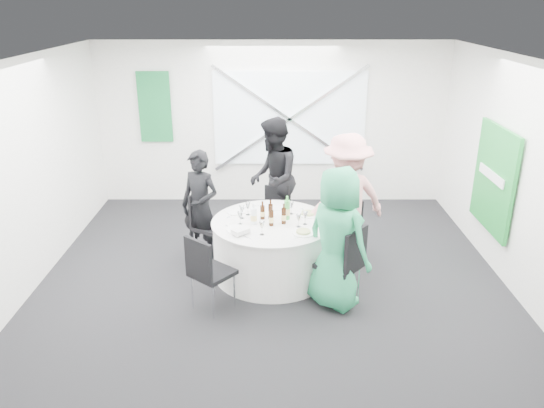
{
  "coord_description": "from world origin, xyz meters",
  "views": [
    {
      "loc": [
        0.0,
        -6.05,
        3.44
      ],
      "look_at": [
        0.0,
        0.2,
        1.0
      ],
      "focal_mm": 35.0,
      "sensor_mm": 36.0,
      "label": 1
    }
  ],
  "objects_px": {
    "chair_back": "(277,211)",
    "person_man_back_left": "(200,206)",
    "chair_back_left": "(206,220)",
    "chair_front_right": "(346,259)",
    "person_woman_pink": "(346,200)",
    "person_woman_green": "(337,239)",
    "chair_back_right": "(347,223)",
    "chair_front_left": "(207,268)",
    "person_man_back": "(273,179)",
    "green_water_bottle": "(287,210)",
    "banquet_table": "(272,248)",
    "clear_water_bottle": "(254,216)"
  },
  "relations": [
    {
      "from": "chair_back",
      "to": "person_man_back_left",
      "type": "relative_size",
      "value": 0.55
    },
    {
      "from": "chair_back_left",
      "to": "chair_front_right",
      "type": "bearing_deg",
      "value": -94.43
    },
    {
      "from": "person_woman_pink",
      "to": "person_woman_green",
      "type": "xyz_separation_m",
      "value": [
        -0.24,
        -1.12,
        -0.05
      ]
    },
    {
      "from": "chair_back_right",
      "to": "person_woman_pink",
      "type": "bearing_deg",
      "value": -45.73
    },
    {
      "from": "chair_back_left",
      "to": "chair_front_left",
      "type": "xyz_separation_m",
      "value": [
        0.18,
        -1.45,
        0.01
      ]
    },
    {
      "from": "chair_back",
      "to": "chair_front_right",
      "type": "xyz_separation_m",
      "value": [
        0.79,
        -1.74,
        0.09
      ]
    },
    {
      "from": "person_man_back",
      "to": "chair_front_right",
      "type": "bearing_deg",
      "value": 24.03
    },
    {
      "from": "person_man_back",
      "to": "green_water_bottle",
      "type": "relative_size",
      "value": 5.82
    },
    {
      "from": "chair_back",
      "to": "banquet_table",
      "type": "bearing_deg",
      "value": -90.0
    },
    {
      "from": "chair_back_right",
      "to": "person_woman_pink",
      "type": "relative_size",
      "value": 0.48
    },
    {
      "from": "banquet_table",
      "to": "chair_front_right",
      "type": "distance_m",
      "value": 1.15
    },
    {
      "from": "banquet_table",
      "to": "chair_front_right",
      "type": "xyz_separation_m",
      "value": [
        0.86,
        -0.73,
        0.21
      ]
    },
    {
      "from": "chair_front_right",
      "to": "person_woman_green",
      "type": "distance_m",
      "value": 0.29
    },
    {
      "from": "banquet_table",
      "to": "chair_back",
      "type": "relative_size",
      "value": 1.82
    },
    {
      "from": "person_man_back_left",
      "to": "person_man_back",
      "type": "distance_m",
      "value": 1.26
    },
    {
      "from": "chair_back_left",
      "to": "clear_water_bottle",
      "type": "relative_size",
      "value": 3.39
    },
    {
      "from": "person_woman_green",
      "to": "green_water_bottle",
      "type": "distance_m",
      "value": 0.99
    },
    {
      "from": "chair_back_right",
      "to": "person_man_back_left",
      "type": "distance_m",
      "value": 2.04
    },
    {
      "from": "chair_back",
      "to": "person_man_back",
      "type": "xyz_separation_m",
      "value": [
        -0.05,
        0.23,
        0.42
      ]
    },
    {
      "from": "chair_back_right",
      "to": "person_man_back_left",
      "type": "bearing_deg",
      "value": -116.07
    },
    {
      "from": "person_man_back",
      "to": "chair_back_left",
      "type": "bearing_deg",
      "value": -53.6
    },
    {
      "from": "chair_back",
      "to": "chair_back_left",
      "type": "distance_m",
      "value": 1.09
    },
    {
      "from": "chair_front_left",
      "to": "person_woman_pink",
      "type": "distance_m",
      "value": 2.18
    },
    {
      "from": "chair_front_left",
      "to": "green_water_bottle",
      "type": "distance_m",
      "value": 1.39
    },
    {
      "from": "green_water_bottle",
      "to": "clear_water_bottle",
      "type": "height_order",
      "value": "green_water_bottle"
    },
    {
      "from": "banquet_table",
      "to": "person_woman_pink",
      "type": "height_order",
      "value": "person_woman_pink"
    },
    {
      "from": "person_man_back",
      "to": "chair_back_right",
      "type": "bearing_deg",
      "value": 56.01
    },
    {
      "from": "person_man_back_left",
      "to": "chair_back",
      "type": "bearing_deg",
      "value": 52.93
    },
    {
      "from": "chair_back",
      "to": "person_woman_green",
      "type": "bearing_deg",
      "value": -64.88
    },
    {
      "from": "chair_front_right",
      "to": "green_water_bottle",
      "type": "xyz_separation_m",
      "value": [
        -0.67,
        0.81,
        0.3
      ]
    },
    {
      "from": "chair_back",
      "to": "person_woman_green",
      "type": "relative_size",
      "value": 0.5
    },
    {
      "from": "banquet_table",
      "to": "person_man_back_left",
      "type": "distance_m",
      "value": 1.17
    },
    {
      "from": "person_man_back",
      "to": "banquet_table",
      "type": "bearing_deg",
      "value": 0.0
    },
    {
      "from": "person_man_back_left",
      "to": "person_woman_pink",
      "type": "bearing_deg",
      "value": 23.56
    },
    {
      "from": "chair_back_right",
      "to": "green_water_bottle",
      "type": "distance_m",
      "value": 1.03
    },
    {
      "from": "banquet_table",
      "to": "chair_front_left",
      "type": "distance_m",
      "value": 1.17
    },
    {
      "from": "chair_back_right",
      "to": "clear_water_bottle",
      "type": "height_order",
      "value": "clear_water_bottle"
    },
    {
      "from": "person_woman_green",
      "to": "chair_front_right",
      "type": "bearing_deg",
      "value": -132.65
    },
    {
      "from": "chair_front_right",
      "to": "green_water_bottle",
      "type": "height_order",
      "value": "green_water_bottle"
    },
    {
      "from": "chair_back",
      "to": "person_man_back",
      "type": "bearing_deg",
      "value": 107.28
    },
    {
      "from": "chair_back_left",
      "to": "chair_front_left",
      "type": "distance_m",
      "value": 1.47
    },
    {
      "from": "person_woman_pink",
      "to": "clear_water_bottle",
      "type": "xyz_separation_m",
      "value": [
        -1.22,
        -0.47,
        -0.04
      ]
    },
    {
      "from": "person_man_back",
      "to": "person_man_back_left",
      "type": "bearing_deg",
      "value": -52.68
    },
    {
      "from": "chair_back_right",
      "to": "green_water_bottle",
      "type": "height_order",
      "value": "green_water_bottle"
    },
    {
      "from": "chair_back_right",
      "to": "clear_water_bottle",
      "type": "xyz_separation_m",
      "value": [
        -1.27,
        -0.61,
        0.35
      ]
    },
    {
      "from": "chair_back_left",
      "to": "person_woman_pink",
      "type": "relative_size",
      "value": 0.51
    },
    {
      "from": "person_man_back",
      "to": "person_woman_green",
      "type": "relative_size",
      "value": 1.07
    },
    {
      "from": "chair_front_left",
      "to": "banquet_table",
      "type": "bearing_deg",
      "value": -90.0
    },
    {
      "from": "chair_back",
      "to": "chair_back_right",
      "type": "relative_size",
      "value": 0.97
    },
    {
      "from": "chair_back",
      "to": "green_water_bottle",
      "type": "relative_size",
      "value": 2.72
    }
  ]
}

